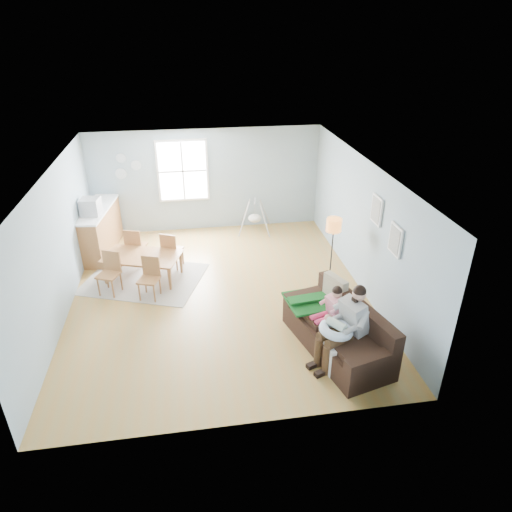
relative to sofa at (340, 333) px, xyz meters
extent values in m
cube|color=#AB7D3C|center=(-1.91, 2.06, -0.36)|extent=(8.40, 9.40, 0.08)
cube|color=silver|center=(-1.91, 2.06, 2.68)|extent=(8.40, 9.40, 0.60)
cube|color=#859BAE|center=(-1.91, 6.72, 1.03)|extent=(8.40, 0.08, 3.90)
cube|color=#859BAE|center=(-1.91, -2.60, 1.03)|extent=(8.40, 0.08, 3.90)
cube|color=#859BAE|center=(2.25, 2.06, 1.03)|extent=(0.08, 9.40, 3.90)
cube|color=white|center=(-2.51, 5.53, 1.33)|extent=(1.32, 0.06, 1.62)
cube|color=white|center=(-2.51, 5.50, 1.33)|extent=(1.20, 0.02, 1.50)
cube|color=white|center=(-2.51, 5.49, 1.33)|extent=(1.20, 0.03, 0.04)
cube|color=white|center=(-2.51, 5.49, 1.33)|extent=(0.04, 0.03, 1.50)
cube|color=white|center=(1.06, 0.56, 1.43)|extent=(0.04, 0.44, 0.54)
cube|color=slate|center=(1.04, 0.56, 1.43)|extent=(0.01, 0.36, 0.46)
cube|color=white|center=(1.06, 1.46, 1.63)|extent=(0.04, 0.44, 0.54)
cube|color=slate|center=(1.04, 1.46, 1.63)|extent=(0.01, 0.36, 0.46)
cylinder|color=#99AAB8|center=(-4.01, 5.53, 1.73)|extent=(0.24, 0.02, 0.24)
cylinder|color=#99AAB8|center=(-3.66, 5.53, 1.53)|extent=(0.26, 0.02, 0.26)
cylinder|color=#99AAB8|center=(-4.06, 5.53, 1.33)|extent=(0.28, 0.02, 0.28)
cube|color=black|center=(-0.06, -0.02, -0.10)|extent=(1.48, 2.38, 0.44)
cube|color=black|center=(0.29, 0.08, 0.35)|extent=(0.76, 2.20, 0.45)
cube|color=black|center=(0.19, -0.99, 0.21)|extent=(0.97, 0.44, 0.17)
cube|color=black|center=(-0.32, 0.95, 0.21)|extent=(0.97, 0.44, 0.17)
cube|color=#13561C|center=(-0.27, 0.69, 0.25)|extent=(1.10, 0.93, 0.04)
cube|color=tan|center=(0.08, 0.62, 0.49)|extent=(0.33, 0.53, 0.52)
cube|color=#97979A|center=(0.10, -0.29, 0.54)|extent=(0.49, 0.54, 0.61)
sphere|color=tan|center=(0.16, -0.26, 0.94)|extent=(0.22, 0.22, 0.22)
sphere|color=black|center=(0.16, -0.26, 0.99)|extent=(0.21, 0.21, 0.21)
cylinder|color=#3D2416|center=(-0.20, -0.52, 0.25)|extent=(0.49, 0.32, 0.16)
cylinder|color=#3D2416|center=(-0.28, -0.31, 0.25)|extent=(0.49, 0.32, 0.16)
cylinder|color=#3D2416|center=(-0.41, -0.60, -0.04)|extent=(0.13, 0.13, 0.55)
cylinder|color=#3D2416|center=(-0.49, -0.39, -0.04)|extent=(0.13, 0.13, 0.55)
cube|color=black|center=(-0.49, -0.63, -0.28)|extent=(0.26, 0.18, 0.08)
cube|color=black|center=(-0.57, -0.42, -0.28)|extent=(0.26, 0.18, 0.08)
torus|color=silver|center=(-0.22, -0.38, 0.37)|extent=(0.66, 0.65, 0.23)
cylinder|color=silver|center=(-0.22, -0.38, 0.48)|extent=(0.31, 0.36, 0.14)
sphere|color=tan|center=(-0.31, -0.22, 0.50)|extent=(0.12, 0.12, 0.12)
cube|color=silver|center=(-0.07, 0.21, 0.42)|extent=(0.31, 0.34, 0.39)
sphere|color=tan|center=(-0.04, 0.22, 0.69)|extent=(0.18, 0.18, 0.18)
sphere|color=black|center=(-0.04, 0.22, 0.72)|extent=(0.18, 0.18, 0.18)
cylinder|color=#DC3665|center=(-0.29, 0.06, 0.25)|extent=(0.33, 0.19, 0.10)
cylinder|color=#DC3665|center=(-0.33, 0.20, 0.25)|extent=(0.33, 0.19, 0.10)
cylinder|color=#DC3665|center=(-0.43, 0.01, 0.07)|extent=(0.08, 0.08, 0.32)
cylinder|color=#DC3665|center=(-0.47, 0.16, 0.07)|extent=(0.08, 0.08, 0.32)
cylinder|color=black|center=(0.49, 2.13, -0.30)|extent=(0.27, 0.27, 0.03)
cylinder|color=black|center=(0.49, 2.13, 0.36)|extent=(0.03, 0.03, 1.35)
cylinder|color=orange|center=(0.49, 2.13, 1.08)|extent=(0.31, 0.31, 0.27)
cube|color=white|center=(-0.18, -0.49, -0.06)|extent=(0.51, 0.47, 0.51)
cube|color=black|center=(-0.38, -0.52, -0.06)|extent=(0.08, 0.35, 0.41)
cube|color=gray|center=(-3.51, 2.96, -0.31)|extent=(2.94, 2.59, 0.01)
imported|color=brown|center=(-3.51, 2.96, -0.03)|extent=(1.84, 1.39, 0.57)
cube|color=#995934|center=(-4.16, 2.47, 0.12)|extent=(0.54, 0.54, 0.04)
cube|color=#995934|center=(-4.08, 2.64, 0.37)|extent=(0.37, 0.20, 0.45)
cylinder|color=#995934|center=(-4.38, 2.38, -0.10)|extent=(0.04, 0.04, 0.44)
cylinder|color=#995934|center=(-4.07, 2.25, -0.10)|extent=(0.04, 0.04, 0.44)
cylinder|color=#995934|center=(-4.24, 2.69, -0.10)|extent=(0.04, 0.04, 0.44)
cylinder|color=#995934|center=(-3.94, 2.55, -0.10)|extent=(0.04, 0.04, 0.44)
cube|color=#995934|center=(-3.33, 2.16, 0.11)|extent=(0.50, 0.50, 0.04)
cube|color=#995934|center=(-3.27, 2.33, 0.34)|extent=(0.37, 0.16, 0.43)
cylinder|color=#995934|center=(-3.53, 2.06, -0.11)|extent=(0.04, 0.04, 0.42)
cylinder|color=#995934|center=(-3.23, 1.96, -0.11)|extent=(0.04, 0.04, 0.42)
cylinder|color=#995934|center=(-3.43, 2.37, -0.11)|extent=(0.04, 0.04, 0.42)
cylinder|color=#995934|center=(-3.13, 2.26, -0.11)|extent=(0.04, 0.04, 0.42)
cube|color=#995934|center=(-3.68, 3.75, 0.13)|extent=(0.51, 0.51, 0.04)
cube|color=#995934|center=(-3.74, 3.58, 0.37)|extent=(0.39, 0.15, 0.45)
cylinder|color=#995934|center=(-3.48, 3.87, -0.10)|extent=(0.04, 0.04, 0.44)
cylinder|color=#995934|center=(-3.80, 3.96, -0.10)|extent=(0.04, 0.04, 0.44)
cylinder|color=#995934|center=(-3.57, 3.55, -0.10)|extent=(0.04, 0.04, 0.44)
cylinder|color=#995934|center=(-3.89, 3.64, -0.10)|extent=(0.04, 0.04, 0.44)
cube|color=#995934|center=(-2.86, 3.45, 0.12)|extent=(0.54, 0.54, 0.04)
cube|color=#995934|center=(-2.94, 3.29, 0.36)|extent=(0.36, 0.20, 0.44)
cylinder|color=#995934|center=(-2.64, 3.52, -0.10)|extent=(0.04, 0.04, 0.43)
cylinder|color=#995934|center=(-2.93, 3.67, -0.10)|extent=(0.04, 0.04, 0.43)
cylinder|color=#995934|center=(-2.78, 3.23, -0.10)|extent=(0.04, 0.04, 0.43)
cylinder|color=#995934|center=(-3.07, 3.38, -0.10)|extent=(0.04, 0.04, 0.43)
cube|color=brown|center=(-4.61, 4.54, 0.23)|extent=(0.81, 2.03, 1.10)
cube|color=white|center=(-4.61, 4.54, 0.79)|extent=(0.86, 2.08, 0.04)
cube|color=#A4A4A8|center=(-4.64, 4.16, 1.01)|extent=(0.46, 0.44, 0.39)
cube|color=black|center=(-4.83, 4.19, 1.01)|extent=(0.07, 0.32, 0.27)
cylinder|color=#A4A4A8|center=(-0.69, 5.14, 0.54)|extent=(0.13, 0.48, 0.04)
ellipsoid|color=beige|center=(-0.69, 5.14, 0.05)|extent=(0.35, 0.35, 0.21)
cylinder|color=#A4A4A8|center=(-0.69, 5.14, 0.30)|extent=(0.01, 0.01, 0.39)
cylinder|color=#A4A4A8|center=(-1.01, 4.92, 0.12)|extent=(0.35, 0.26, 0.85)
cylinder|color=#A4A4A8|center=(-0.47, 4.82, 0.12)|extent=(0.25, 0.37, 0.85)
cylinder|color=#A4A4A8|center=(-0.90, 5.46, 0.12)|extent=(0.25, 0.37, 0.85)
cylinder|color=#A4A4A8|center=(-0.37, 5.35, 0.12)|extent=(0.35, 0.26, 0.85)
camera|label=1|loc=(-2.42, -6.06, 4.81)|focal=32.00mm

